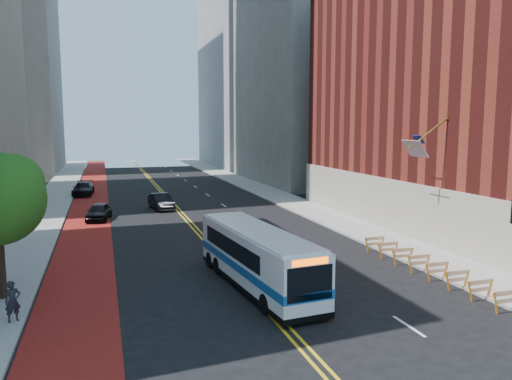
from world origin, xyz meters
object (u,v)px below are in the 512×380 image
Objects in this scene: car_b at (161,201)px; car_c at (83,189)px; transit_bus at (256,257)px; car_a at (99,212)px; pedestrian at (13,301)px.

car_c is (-7.49, 12.40, 0.01)m from car_b.
transit_bus is at bearing -93.63° from car_b.
pedestrian is (-3.20, -22.63, 0.26)m from car_a.
transit_bus reaches higher than car_c.
pedestrian reaches higher than car_c.
transit_bus is 2.57× the size of car_a.
car_b is 14.48m from car_c.
car_c is at bearing 113.13° from car_b.
car_b is at bearing 46.77° from pedestrian.
transit_bus reaches higher than pedestrian.
pedestrian reaches higher than car_a.
transit_bus reaches higher than car_b.
car_c is at bearing 98.28° from transit_bus.
car_a is 2.54× the size of pedestrian.
car_b is (5.70, 4.02, 0.03)m from car_a.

